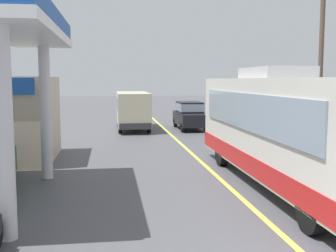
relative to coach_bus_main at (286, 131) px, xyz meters
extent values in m
plane|color=#4C4C51|center=(-1.74, 12.93, -1.72)|extent=(120.00, 120.00, 0.00)
cube|color=#D8CC4C|center=(-1.74, 7.93, -1.72)|extent=(0.16, 50.00, 0.01)
cube|color=silver|center=(0.00, 0.01, 0.16)|extent=(2.50, 11.00, 2.90)
cube|color=red|center=(0.00, 0.01, -0.94)|extent=(2.54, 11.04, 0.56)
cube|color=#8C9EAD|center=(-1.27, 0.01, 0.61)|extent=(0.06, 9.35, 1.10)
cube|color=#8C9EAD|center=(1.27, 0.01, 0.61)|extent=(0.06, 9.35, 1.10)
cube|color=#B2B2B7|center=(0.00, 1.01, 1.79)|extent=(1.60, 2.80, 0.36)
cylinder|color=black|center=(-1.10, -3.89, -1.22)|extent=(0.30, 1.00, 1.00)
cylinder|color=black|center=(-1.10, 3.31, -1.22)|extent=(0.30, 1.00, 1.00)
cylinder|color=black|center=(1.10, 3.31, -1.22)|extent=(0.30, 1.00, 1.00)
cylinder|color=silver|center=(-7.43, -3.32, 0.58)|extent=(0.36, 0.36, 4.60)
cylinder|color=silver|center=(-7.43, 2.08, 0.58)|extent=(0.36, 0.36, 4.60)
cylinder|color=black|center=(-8.50, 1.49, -1.40)|extent=(0.20, 0.64, 0.64)
cube|color=#BFB799|center=(-3.86, 15.55, -0.33)|extent=(2.00, 6.00, 2.10)
cube|color=#8C9EAD|center=(-3.86, 15.55, 0.07)|extent=(2.04, 5.10, 0.80)
cube|color=#2D2D33|center=(-3.86, 12.50, -1.18)|extent=(1.90, 0.16, 0.36)
cylinder|color=black|center=(-4.74, 13.55, -1.34)|extent=(0.22, 0.76, 0.76)
cylinder|color=black|center=(-2.98, 13.55, -1.34)|extent=(0.22, 0.76, 0.76)
cylinder|color=black|center=(-4.74, 17.55, -1.34)|extent=(0.22, 0.76, 0.76)
cylinder|color=black|center=(-2.98, 17.55, -1.34)|extent=(0.22, 0.76, 0.76)
cube|color=black|center=(-0.09, 15.01, -1.00)|extent=(1.70, 4.20, 0.80)
cube|color=black|center=(-0.09, 15.21, -0.25)|extent=(1.50, 2.31, 0.70)
cube|color=#8C9EAD|center=(-0.09, 15.21, -0.25)|extent=(1.53, 2.35, 0.49)
cylinder|color=black|center=(-0.84, 13.51, -1.40)|extent=(0.20, 0.64, 0.64)
cylinder|color=black|center=(0.66, 13.51, -1.40)|extent=(0.20, 0.64, 0.64)
cylinder|color=black|center=(-0.84, 16.51, -1.40)|extent=(0.20, 0.64, 0.64)
cylinder|color=black|center=(0.66, 16.51, -1.40)|extent=(0.20, 0.64, 0.64)
cylinder|color=brown|center=(5.21, 7.90, 2.43)|extent=(0.24, 0.24, 8.31)
camera|label=1|loc=(-5.31, -11.97, 1.55)|focal=44.47mm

